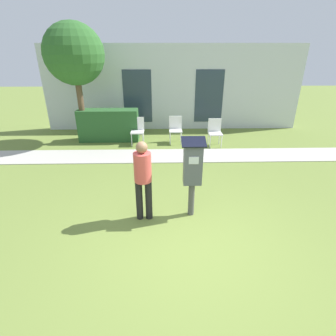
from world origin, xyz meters
The scene contains 10 objects.
ground_plane centered at (0.00, 0.00, 0.00)m, with size 40.00×40.00×0.00m, color olive.
sidewalk centered at (0.00, 3.97, 0.01)m, with size 12.00×1.10×0.02m.
building_facade centered at (0.00, 7.06, 1.60)m, with size 10.00×0.26×3.20m.
parking_meter centered at (0.10, 0.87, 1.02)m, with size 0.44×0.31×1.59m.
person_standing centered at (-0.82, 0.75, 0.93)m, with size 0.32×0.32×1.58m.
outdoor_chair_left centered at (-1.30, 5.18, 0.53)m, with size 0.44×0.44×0.90m.
outdoor_chair_middle centered at (0.01, 5.30, 0.53)m, with size 0.44×0.44×0.90m.
outdoor_chair_right centered at (1.32, 4.94, 0.53)m, with size 0.44×0.44×0.90m.
hedge_row centered at (-2.35, 5.56, 0.55)m, with size 2.08×0.60×1.10m.
tree centered at (-3.20, 5.50, 2.84)m, with size 1.90×1.90×3.82m.
Camera 1 is at (-0.47, -3.53, 3.05)m, focal length 28.00 mm.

